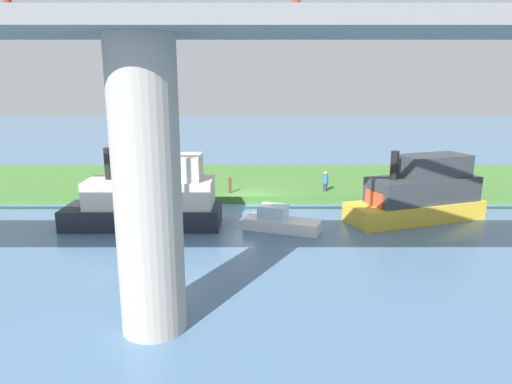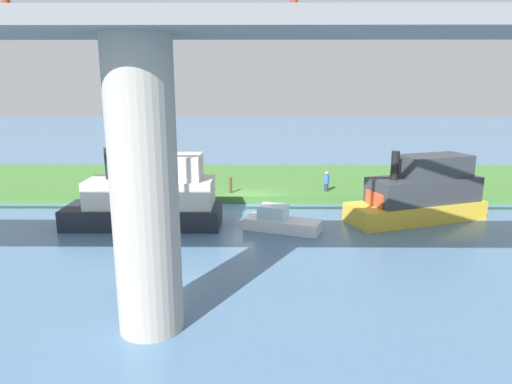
% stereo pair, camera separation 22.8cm
% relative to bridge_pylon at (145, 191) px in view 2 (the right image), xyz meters
% --- Properties ---
extents(ground_plane, '(160.00, 160.00, 0.00)m').
position_rel_bridge_pylon_xyz_m(ground_plane, '(-2.98, -15.77, -4.58)').
color(ground_plane, '#4C7093').
extents(grassy_bank, '(80.00, 12.00, 0.50)m').
position_rel_bridge_pylon_xyz_m(grassy_bank, '(-2.98, -21.77, -4.33)').
color(grassy_bank, '#427533').
rests_on(grassy_bank, ground).
extents(bridge_pylon, '(2.06, 2.06, 9.17)m').
position_rel_bridge_pylon_xyz_m(bridge_pylon, '(0.00, 0.00, 0.00)').
color(bridge_pylon, '#9E998E').
rests_on(bridge_pylon, ground).
extents(bridge_span, '(64.57, 4.30, 3.25)m').
position_rel_bridge_pylon_xyz_m(bridge_span, '(0.00, -0.02, 5.08)').
color(bridge_span, slate).
rests_on(bridge_span, bridge_pylon).
extents(person_on_bank, '(0.37, 0.37, 1.39)m').
position_rel_bridge_pylon_xyz_m(person_on_bank, '(-8.10, -17.33, -3.38)').
color(person_on_bank, '#2D334C').
rests_on(person_on_bank, grassy_bank).
extents(mooring_post, '(0.20, 0.20, 1.08)m').
position_rel_bridge_pylon_xyz_m(mooring_post, '(-1.54, -16.80, -3.54)').
color(mooring_post, brown).
rests_on(mooring_post, grassy_bank).
extents(motorboat_red, '(8.59, 2.88, 4.39)m').
position_rel_bridge_pylon_xyz_m(motorboat_red, '(2.67, -11.03, -2.96)').
color(motorboat_red, '#1E232D').
rests_on(motorboat_red, ground).
extents(skiff_small, '(8.49, 5.22, 4.12)m').
position_rel_bridge_pylon_xyz_m(skiff_small, '(-12.83, -12.34, -3.06)').
color(skiff_small, gold).
rests_on(skiff_small, ground).
extents(motorboat_white, '(4.32, 2.75, 1.36)m').
position_rel_bridge_pylon_xyz_m(motorboat_white, '(-4.63, -10.23, -4.10)').
color(motorboat_white, white).
rests_on(motorboat_white, ground).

